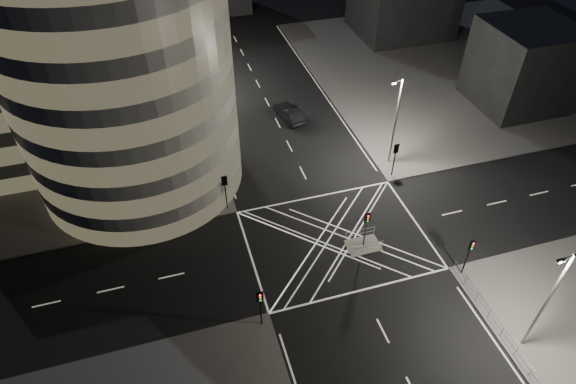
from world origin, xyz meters
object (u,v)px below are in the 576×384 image
object	(u,v)px
traffic_signal_nr	(470,251)
street_lamp_right_far	(395,120)
traffic_signal_nl	(260,302)
street_lamp_right_near	(547,300)
street_lamp_left_far	(183,55)
street_lamp_left_near	(206,134)
central_island	(363,245)
traffic_signal_fl	(225,186)
traffic_signal_fr	(395,154)
sedan	(289,113)
traffic_signal_island	(366,223)

from	to	relation	value
traffic_signal_nr	street_lamp_right_far	distance (m)	16.03
traffic_signal_nl	traffic_signal_nr	size ratio (longest dim) A/B	1.00
traffic_signal_nr	street_lamp_right_near	size ratio (longest dim) A/B	0.40
street_lamp_left_far	street_lamp_right_far	xyz separation A→B (m)	(18.87, -21.00, 0.00)
street_lamp_left_near	traffic_signal_nr	bearing A→B (deg)	-45.87
central_island	traffic_signal_nr	world-z (taller)	traffic_signal_nr
traffic_signal_fl	traffic_signal_nr	distance (m)	22.24
central_island	street_lamp_right_far	bearing A→B (deg)	54.70
traffic_signal_nl	traffic_signal_fr	distance (m)	22.24
traffic_signal_fl	street_lamp_left_far	distance (m)	23.36
traffic_signal_fl	traffic_signal_fr	size ratio (longest dim) A/B	1.00
traffic_signal_fl	street_lamp_left_near	size ratio (longest dim) A/B	0.40
street_lamp_right_near	traffic_signal_nr	bearing A→B (deg)	95.04
street_lamp_left_far	sedan	xyz separation A→B (m)	(11.02, -9.60, -4.68)
central_island	traffic_signal_fr	world-z (taller)	traffic_signal_fr
street_lamp_left_near	street_lamp_left_far	size ratio (longest dim) A/B	1.00
traffic_signal_fl	street_lamp_left_near	bearing A→B (deg)	96.97
traffic_signal_island	street_lamp_right_near	distance (m)	14.78
traffic_signal_fr	traffic_signal_fl	bearing A→B (deg)	180.00
traffic_signal_fl	sedan	distance (m)	17.23
traffic_signal_island	street_lamp_right_far	size ratio (longest dim) A/B	0.40
traffic_signal_nl	sedan	distance (m)	29.19
traffic_signal_fr	street_lamp_right_near	distance (m)	20.97
street_lamp_left_near	street_lamp_right_near	bearing A→B (deg)	-54.03
traffic_signal_fr	sedan	world-z (taller)	traffic_signal_fr
traffic_signal_nl	traffic_signal_island	world-z (taller)	same
street_lamp_left_far	sedan	distance (m)	15.35
traffic_signal_island	street_lamp_left_far	size ratio (longest dim) A/B	0.40
traffic_signal_fr	street_lamp_right_near	size ratio (longest dim) A/B	0.40
sedan	traffic_signal_island	bearing A→B (deg)	79.15
traffic_signal_nr	traffic_signal_fr	bearing A→B (deg)	90.00
traffic_signal_nr	street_lamp_right_far	size ratio (longest dim) A/B	0.40
central_island	street_lamp_left_far	size ratio (longest dim) A/B	0.30
street_lamp_left_near	street_lamp_right_far	xyz separation A→B (m)	(18.87, -3.00, 0.00)
traffic_signal_island	street_lamp_left_near	xyz separation A→B (m)	(-11.44, 13.50, 2.63)
traffic_signal_nr	traffic_signal_island	xyz separation A→B (m)	(-6.80, 5.30, 0.00)
traffic_signal_nr	traffic_signal_nl	bearing A→B (deg)	180.00
traffic_signal_fr	traffic_signal_island	size ratio (longest dim) A/B	1.00
traffic_signal_island	street_lamp_right_near	world-z (taller)	street_lamp_right_near
traffic_signal_fr	sedan	bearing A→B (deg)	117.95
traffic_signal_nr	street_lamp_left_near	world-z (taller)	street_lamp_left_near
traffic_signal_fr	street_lamp_right_near	world-z (taller)	street_lamp_right_near
traffic_signal_island	street_lamp_right_far	world-z (taller)	street_lamp_right_far
traffic_signal_fl	traffic_signal_nr	world-z (taller)	same
sedan	traffic_signal_fl	bearing A→B (deg)	40.69
traffic_signal_nl	street_lamp_left_near	world-z (taller)	street_lamp_left_near
central_island	street_lamp_right_near	distance (m)	15.54
street_lamp_right_near	traffic_signal_nl	bearing A→B (deg)	158.45
central_island	traffic_signal_fr	xyz separation A→B (m)	(6.80, 8.30, 2.84)
traffic_signal_fr	traffic_signal_island	world-z (taller)	same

